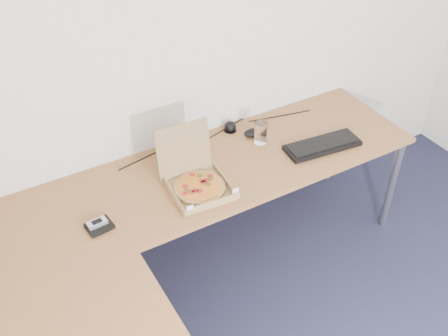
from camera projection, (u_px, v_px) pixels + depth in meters
desk at (188, 246)px, 2.56m from camera, size 2.50×2.20×0.73m
pizza_box at (198, 183)px, 2.82m from camera, size 0.30×0.35×0.31m
drinking_glass at (261, 133)px, 3.14m from camera, size 0.08×0.08×0.13m
keyboard at (322, 145)px, 3.13m from camera, size 0.47×0.21×0.03m
mouse at (253, 133)px, 3.22m from camera, size 0.12×0.09×0.04m
wallet at (99, 226)px, 2.61m from camera, size 0.13×0.11×0.02m
phone at (97, 223)px, 2.60m from camera, size 0.10×0.06×0.02m
dome_speaker at (230, 126)px, 3.26m from camera, size 0.08×0.08×0.07m
cable_bundle at (214, 135)px, 3.23m from camera, size 0.63×0.13×0.01m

